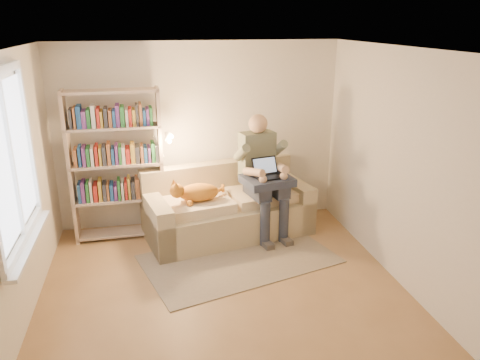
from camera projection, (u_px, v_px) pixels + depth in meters
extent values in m
plane|color=olive|center=(228.00, 302.00, 5.00)|extent=(4.50, 4.50, 0.00)
cube|color=white|center=(225.00, 51.00, 4.15)|extent=(4.00, 4.50, 0.02)
cube|color=silver|center=(7.00, 203.00, 4.19)|extent=(0.02, 4.50, 2.60)
cube|color=silver|center=(412.00, 175.00, 4.95)|extent=(0.02, 4.50, 2.60)
cube|color=silver|center=(199.00, 135.00, 6.66)|extent=(4.00, 0.02, 2.60)
cube|color=silver|center=(300.00, 330.00, 2.49)|extent=(4.00, 0.02, 2.60)
plane|color=white|center=(10.00, 160.00, 4.27)|extent=(0.00, 1.50, 1.50)
cube|color=white|center=(24.00, 238.00, 4.53)|extent=(0.05, 1.50, 0.08)
cube|color=white|center=(11.00, 160.00, 4.27)|extent=(0.04, 0.05, 1.50)
cube|color=white|center=(30.00, 242.00, 4.55)|extent=(0.12, 1.52, 0.04)
cube|color=tan|center=(228.00, 219.00, 6.51)|extent=(2.40, 1.45, 0.47)
cube|color=tan|center=(218.00, 178.00, 6.70)|extent=(2.23, 0.68, 0.48)
cube|color=tan|center=(157.00, 224.00, 6.10)|extent=(0.43, 1.03, 0.67)
cube|color=tan|center=(292.00, 201.00, 6.86)|extent=(0.43, 1.03, 0.67)
cube|color=beige|center=(195.00, 205.00, 6.18)|extent=(1.07, 0.85, 0.13)
cube|color=beige|center=(263.00, 195.00, 6.56)|extent=(1.07, 0.85, 0.13)
cube|color=gray|center=(257.00, 155.00, 6.44)|extent=(0.51, 0.35, 0.64)
sphere|color=tan|center=(258.00, 124.00, 6.28)|extent=(0.26, 0.26, 0.26)
cube|color=#2F3442|center=(257.00, 190.00, 6.25)|extent=(0.29, 0.55, 0.20)
cube|color=#2F3442|center=(276.00, 187.00, 6.36)|extent=(0.29, 0.55, 0.20)
cylinder|color=#2F3442|center=(265.00, 224.00, 6.16)|extent=(0.14, 0.14, 0.63)
cylinder|color=#2F3442|center=(284.00, 220.00, 6.26)|extent=(0.14, 0.14, 0.63)
ellipsoid|color=orange|center=(195.00, 193.00, 6.09)|extent=(0.58, 0.38, 0.24)
sphere|color=orange|center=(173.00, 192.00, 5.91)|extent=(0.19, 0.19, 0.19)
cylinder|color=orange|center=(214.00, 192.00, 6.26)|extent=(0.26, 0.10, 0.07)
cube|color=#283147|center=(273.00, 180.00, 6.27)|extent=(0.72, 0.63, 0.11)
cube|color=black|center=(274.00, 176.00, 6.20)|extent=(0.39, 0.31, 0.02)
cube|color=black|center=(270.00, 165.00, 6.28)|extent=(0.37, 0.18, 0.22)
plane|color=#8CA5CC|center=(270.00, 165.00, 6.28)|extent=(0.34, 0.19, 0.29)
cube|color=tan|center=(70.00, 169.00, 6.08)|extent=(0.05, 0.31, 2.04)
cube|color=tan|center=(161.00, 163.00, 6.33)|extent=(0.05, 0.31, 2.04)
cube|color=tan|center=(123.00, 232.00, 6.52)|extent=(1.22, 0.34, 0.03)
cube|color=tan|center=(120.00, 199.00, 6.36)|extent=(1.22, 0.34, 0.03)
cube|color=tan|center=(116.00, 164.00, 6.20)|extent=(1.22, 0.34, 0.03)
cube|color=tan|center=(113.00, 127.00, 6.03)|extent=(1.22, 0.34, 0.03)
cube|color=tan|center=(110.00, 91.00, 5.88)|extent=(1.22, 0.34, 0.03)
cube|color=#267233|center=(119.00, 189.00, 6.31)|extent=(1.04, 0.27, 0.24)
cube|color=silver|center=(116.00, 154.00, 6.15)|extent=(1.04, 0.27, 0.24)
cube|color=#B2261E|center=(112.00, 117.00, 5.99)|extent=(1.04, 0.27, 0.24)
cylinder|color=beige|center=(154.00, 159.00, 6.29)|extent=(0.11, 0.11, 0.04)
cone|color=beige|center=(167.00, 138.00, 6.11)|extent=(0.14, 0.17, 0.17)
cube|color=gray|center=(239.00, 259.00, 5.89)|extent=(2.60, 1.95, 0.01)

